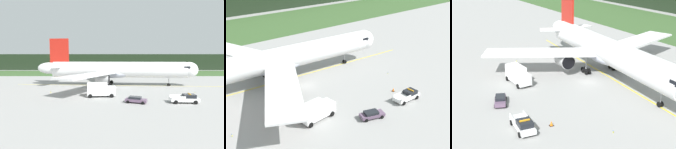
{
  "view_description": "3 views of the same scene",
  "coord_description": "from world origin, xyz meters",
  "views": [
    {
      "loc": [
        -2.96,
        -54.66,
        9.19
      ],
      "look_at": [
        -2.88,
        6.48,
        3.46
      ],
      "focal_mm": 30.03,
      "sensor_mm": 36.0,
      "label": 1
    },
    {
      "loc": [
        -29.26,
        -45.3,
        26.65
      ],
      "look_at": [
        5.29,
        -4.7,
        2.72
      ],
      "focal_mm": 44.85,
      "sensor_mm": 36.0,
      "label": 2
    },
    {
      "loc": [
        49.88,
        -32.0,
        22.44
      ],
      "look_at": [
        5.33,
        -7.94,
        4.49
      ],
      "focal_mm": 52.91,
      "sensor_mm": 36.0,
      "label": 3
    }
  ],
  "objects": [
    {
      "name": "catering_truck",
      "position": [
        -5.62,
        -11.93,
        1.74
      ],
      "size": [
        6.62,
        3.11,
        3.43
      ],
      "color": "silver",
      "rests_on": "ground"
    },
    {
      "name": "apron_cone",
      "position": [
        12.45,
        -13.81,
        0.36
      ],
      "size": [
        0.6,
        0.6,
        0.75
      ],
      "color": "black",
      "rests_on": "ground"
    },
    {
      "name": "distant_tree_line",
      "position": [
        0.0,
        78.35,
        5.58
      ],
      "size": [
        288.0,
        4.69,
        11.17
      ],
      "primitive_type": "cube",
      "color": "black",
      "rests_on": "ground"
    },
    {
      "name": "staff_car",
      "position": [
        1.82,
        -17.79,
        0.7
      ],
      "size": [
        4.58,
        3.04,
        1.3
      ],
      "color": "#624A63",
      "rests_on": "ground"
    },
    {
      "name": "taxiway_edge_light_west",
      "position": [
        -18.65,
        -7.38,
        0.26
      ],
      "size": [
        0.12,
        0.12,
        0.48
      ],
      "color": "yellow",
      "rests_on": "ground"
    },
    {
      "name": "taxiway_edge_light_east",
      "position": [
        18.32,
        -7.38,
        0.24
      ],
      "size": [
        0.12,
        0.12,
        0.44
      ],
      "color": "yellow",
      "rests_on": "ground"
    },
    {
      "name": "ground",
      "position": [
        0.0,
        0.0,
        0.0
      ],
      "size": [
        320.0,
        320.0,
        0.0
      ],
      "primitive_type": "plane",
      "color": "gray"
    },
    {
      "name": "airliner",
      "position": [
        -1.75,
        5.44,
        4.99
      ],
      "size": [
        51.68,
        46.42,
        15.14
      ],
      "color": "white",
      "rests_on": "ground"
    },
    {
      "name": "ops_pickup_truck",
      "position": [
        11.74,
        -17.8,
        0.9
      ],
      "size": [
        5.67,
        2.62,
        1.94
      ],
      "color": "silver",
      "rests_on": "ground"
    },
    {
      "name": "grass_verge",
      "position": [
        0.0,
        52.97,
        0.02
      ],
      "size": [
        320.0,
        35.99,
        0.04
      ],
      "primitive_type": "cube",
      "color": "#37562B",
      "rests_on": "ground"
    },
    {
      "name": "taxiway_centerline_main",
      "position": [
        -0.95,
        5.38,
        0.0
      ],
      "size": [
        67.43,
        5.19,
        0.01
      ],
      "primitive_type": "cube",
      "rotation": [
        0.0,
        0.0,
        -0.07
      ],
      "color": "yellow",
      "rests_on": "ground"
    }
  ]
}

